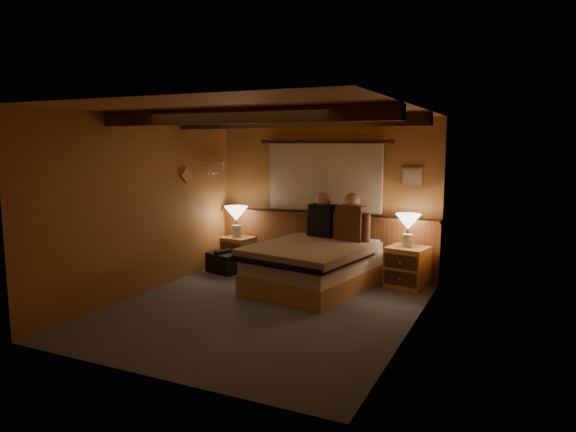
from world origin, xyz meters
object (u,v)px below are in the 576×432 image
Objects in this scene: bed at (313,266)px; duffel_bag at (223,263)px; lamp_right at (408,224)px; person_right at (351,221)px; nightstand_right at (407,267)px; person_left at (323,218)px; lamp_left at (236,215)px; nightstand_left at (238,252)px.

duffel_bag is (-1.62, 0.23, -0.16)m from bed.
person_right reaches higher than lamp_right.
nightstand_right is 0.84× the size of person_right.
duffel_bag is at bearing -153.73° from person_left.
lamp_left is 0.82m from duffel_bag.
bed is at bearing -151.57° from lamp_right.
nightstand_right reaches higher than duffel_bag.
lamp_right reaches higher than lamp_left.
lamp_left is at bearing -175.13° from person_right.
lamp_right is (2.78, -0.02, 0.66)m from nightstand_left.
person_right is 2.16m from duffel_bag.
lamp_left is 2.81m from lamp_right.
nightstand_left is 0.61m from lamp_left.
bed reaches higher than duffel_bag.
bed is 1.84m from lamp_left.
bed is 0.88m from person_right.
lamp_right is at bearing 38.43° from bed.
lamp_right is at bearing -0.65° from lamp_left.
person_right reaches higher than nightstand_right.
nightstand_left is at bearing -169.74° from person_left.
nightstand_left is 0.72× the size of person_right.
person_left is at bearing 9.92° from nightstand_left.
person_left is 1.74m from duffel_bag.
nightstand_left is at bearing -174.90° from person_right.
duffel_bag is at bearing -161.64° from nightstand_right.
person_right reaches higher than duffel_bag.
nightstand_left is 2.79m from nightstand_right.
nightstand_left is at bearing -170.43° from nightstand_right.
lamp_left is 0.72× the size of person_left.
lamp_right is 0.64× the size of person_right.
nightstand_right is at bearing 25.07° from duffel_bag.
person_right is (-0.80, -0.09, 0.00)m from lamp_right.
person_right is (0.49, -0.11, 0.01)m from person_left.
nightstand_right is 1.02m from person_right.
nightstand_right is at bearing 9.04° from nightstand_left.
nightstand_right is 1.44m from person_left.
person_right is at bearing 65.30° from bed.
person_left is at bearing -0.46° from lamp_left.
lamp_right is at bearing 9.46° from person_left.
nightstand_right is 0.62m from lamp_right.
duffel_bag is (-2.81, -0.39, -0.13)m from nightstand_right.
lamp_left reaches higher than bed.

